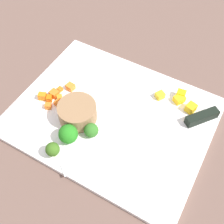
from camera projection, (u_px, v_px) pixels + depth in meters
name	position (u px, v px, depth m)	size (l,w,h in m)	color
ground_plane	(112.00, 117.00, 0.66)	(4.00, 4.00, 0.00)	brown
cutting_board	(112.00, 116.00, 0.65)	(0.44, 0.35, 0.01)	white
prep_bowl	(77.00, 112.00, 0.62)	(0.09, 0.09, 0.04)	#906C48
chef_knife	(173.00, 128.00, 0.61)	(0.24, 0.31, 0.02)	silver
carrot_dice_0	(70.00, 87.00, 0.69)	(0.02, 0.02, 0.01)	orange
carrot_dice_1	(49.00, 98.00, 0.66)	(0.01, 0.01, 0.01)	orange
carrot_dice_2	(42.00, 96.00, 0.67)	(0.01, 0.02, 0.02)	orange
carrot_dice_3	(48.00, 106.00, 0.65)	(0.01, 0.01, 0.01)	orange
carrot_dice_4	(59.00, 90.00, 0.68)	(0.01, 0.01, 0.01)	orange
carrot_dice_5	(57.00, 103.00, 0.66)	(0.01, 0.01, 0.01)	orange
carrot_dice_6	(54.00, 94.00, 0.67)	(0.02, 0.02, 0.02)	orange
carrot_dice_7	(60.00, 97.00, 0.67)	(0.01, 0.01, 0.01)	orange
pepper_dice_0	(181.00, 94.00, 0.67)	(0.02, 0.02, 0.02)	yellow
pepper_dice_1	(191.00, 108.00, 0.64)	(0.02, 0.02, 0.02)	yellow
pepper_dice_2	(160.00, 95.00, 0.67)	(0.02, 0.02, 0.02)	yellow
pepper_dice_3	(179.00, 99.00, 0.66)	(0.02, 0.02, 0.02)	yellow
broccoli_floret_0	(91.00, 130.00, 0.60)	(0.03, 0.03, 0.03)	#81BB67
broccoli_floret_1	(53.00, 149.00, 0.57)	(0.03, 0.03, 0.04)	#8BB95C
broccoli_floret_2	(68.00, 134.00, 0.59)	(0.04, 0.04, 0.04)	#88BD69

